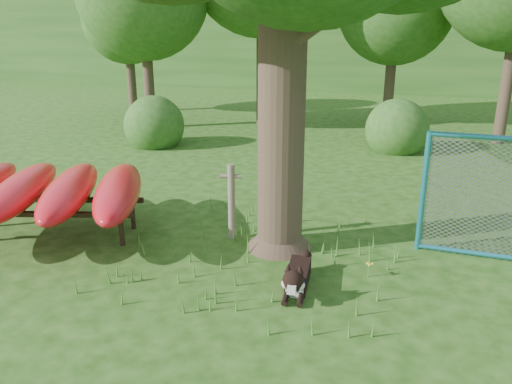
% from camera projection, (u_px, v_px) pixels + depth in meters
% --- Properties ---
extents(ground, '(80.00, 80.00, 0.00)m').
position_uv_depth(ground, '(217.00, 284.00, 6.97)').
color(ground, '#1C440D').
rests_on(ground, ground).
extents(wooden_post, '(0.36, 0.16, 1.30)m').
position_uv_depth(wooden_post, '(231.00, 200.00, 8.29)').
color(wooden_post, '#685D4E').
rests_on(wooden_post, ground).
extents(kayak_rack, '(4.23, 3.79, 1.07)m').
position_uv_depth(kayak_rack, '(45.00, 191.00, 8.34)').
color(kayak_rack, black).
rests_on(kayak_rack, ground).
extents(husky_dog, '(0.38, 1.24, 0.55)m').
position_uv_depth(husky_dog, '(297.00, 278.00, 6.75)').
color(husky_dog, black).
rests_on(husky_dog, ground).
extents(wildflower_clump, '(0.11, 0.11, 0.23)m').
position_uv_depth(wildflower_clump, '(369.00, 265.00, 7.12)').
color(wildflower_clump, '#46832B').
rests_on(wildflower_clump, ground).
extents(bg_tree_c, '(4.00, 4.00, 6.12)m').
position_uv_depth(bg_tree_c, '(396.00, 6.00, 17.03)').
color(bg_tree_c, '#3A2B1F').
rests_on(bg_tree_c, ground).
extents(bg_tree_f, '(3.60, 3.60, 5.55)m').
position_uv_depth(bg_tree_f, '(127.00, 19.00, 20.14)').
color(bg_tree_f, '#3A2B1F').
rests_on(bg_tree_f, ground).
extents(shrub_left, '(1.80, 1.80, 1.80)m').
position_uv_depth(shrub_left, '(156.00, 145.00, 15.19)').
color(shrub_left, '#26541B').
rests_on(shrub_left, ground).
extents(shrub_mid, '(1.80, 1.80, 1.80)m').
position_uv_depth(shrub_mid, '(395.00, 150.00, 14.55)').
color(shrub_mid, '#26541B').
rests_on(shrub_mid, ground).
extents(wooded_hillside, '(80.00, 12.00, 6.00)m').
position_uv_depth(wooded_hillside, '(381.00, 34.00, 31.39)').
color(wooded_hillside, '#26541B').
rests_on(wooded_hillside, ground).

